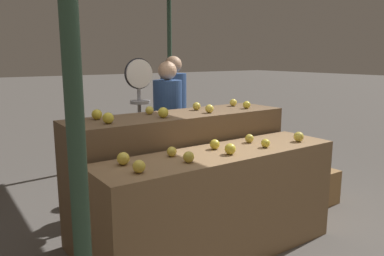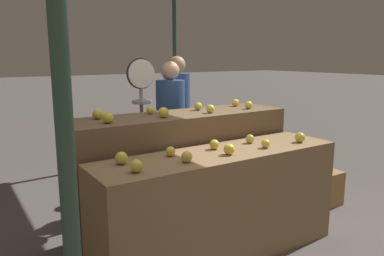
% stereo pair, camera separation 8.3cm
% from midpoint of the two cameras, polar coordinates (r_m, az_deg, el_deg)
% --- Properties ---
extents(ground_plane, '(60.00, 60.00, 0.00)m').
position_cam_midpoint_polar(ground_plane, '(3.26, 4.97, -18.72)').
color(ground_plane, '#59544F').
extents(display_counter_front, '(2.07, 0.55, 0.88)m').
position_cam_midpoint_polar(display_counter_front, '(3.07, 5.11, -11.59)').
color(display_counter_front, olive).
rests_on(display_counter_front, ground_plane).
extents(display_counter_back, '(2.07, 0.55, 1.10)m').
position_cam_midpoint_polar(display_counter_back, '(3.49, -1.02, -6.77)').
color(display_counter_back, brown).
rests_on(display_counter_back, ground_plane).
extents(apple_front_0, '(0.08, 0.08, 0.08)m').
position_cam_midpoint_polar(apple_front_0, '(2.43, -7.55, -5.76)').
color(apple_front_0, yellow).
rests_on(apple_front_0, display_counter_front).
extents(apple_front_1, '(0.08, 0.08, 0.08)m').
position_cam_midpoint_polar(apple_front_1, '(2.63, 0.09, -4.44)').
color(apple_front_1, gold).
rests_on(apple_front_1, display_counter_front).
extents(apple_front_2, '(0.09, 0.09, 0.09)m').
position_cam_midpoint_polar(apple_front_2, '(2.84, 6.45, -3.25)').
color(apple_front_2, gold).
rests_on(apple_front_2, display_counter_front).
extents(apple_front_3, '(0.07, 0.07, 0.07)m').
position_cam_midpoint_polar(apple_front_3, '(3.10, 11.91, -2.35)').
color(apple_front_3, gold).
rests_on(apple_front_3, display_counter_front).
extents(apple_front_4, '(0.09, 0.09, 0.09)m').
position_cam_midpoint_polar(apple_front_4, '(3.38, 16.81, -1.37)').
color(apple_front_4, gold).
rests_on(apple_front_4, display_counter_front).
extents(apple_front_5, '(0.09, 0.09, 0.09)m').
position_cam_midpoint_polar(apple_front_5, '(2.62, -9.82, -4.53)').
color(apple_front_5, yellow).
rests_on(apple_front_5, display_counter_front).
extents(apple_front_6, '(0.07, 0.07, 0.07)m').
position_cam_midpoint_polar(apple_front_6, '(2.79, -2.44, -3.59)').
color(apple_front_6, yellow).
rests_on(apple_front_6, display_counter_front).
extents(apple_front_7, '(0.08, 0.08, 0.08)m').
position_cam_midpoint_polar(apple_front_7, '(3.00, 4.22, -2.51)').
color(apple_front_7, gold).
rests_on(apple_front_7, display_counter_front).
extents(apple_front_8, '(0.08, 0.08, 0.08)m').
position_cam_midpoint_polar(apple_front_8, '(3.25, 9.55, -1.63)').
color(apple_front_8, gold).
rests_on(apple_front_8, display_counter_front).
extents(apple_back_0, '(0.09, 0.09, 0.09)m').
position_cam_midpoint_polar(apple_back_0, '(2.93, -11.91, 1.54)').
color(apple_back_0, gold).
rests_on(apple_back_0, display_counter_back).
extents(apple_back_1, '(0.09, 0.09, 0.09)m').
position_cam_midpoint_polar(apple_back_1, '(3.14, -3.61, 2.38)').
color(apple_back_1, gold).
rests_on(apple_back_1, display_counter_back).
extents(apple_back_2, '(0.08, 0.08, 0.08)m').
position_cam_midpoint_polar(apple_back_2, '(3.40, 3.52, 2.94)').
color(apple_back_2, yellow).
rests_on(apple_back_2, display_counter_back).
extents(apple_back_3, '(0.07, 0.07, 0.07)m').
position_cam_midpoint_polar(apple_back_3, '(3.72, 9.25, 3.47)').
color(apple_back_3, gold).
rests_on(apple_back_3, display_counter_back).
extents(apple_back_4, '(0.09, 0.09, 0.09)m').
position_cam_midpoint_polar(apple_back_4, '(3.14, -13.48, 2.07)').
color(apple_back_4, gold).
rests_on(apple_back_4, display_counter_back).
extents(apple_back_5, '(0.07, 0.07, 0.07)m').
position_cam_midpoint_polar(apple_back_5, '(3.34, -5.65, 2.72)').
color(apple_back_5, gold).
rests_on(apple_back_5, display_counter_back).
extents(apple_back_6, '(0.08, 0.08, 0.08)m').
position_cam_midpoint_polar(apple_back_6, '(3.58, 1.60, 3.34)').
color(apple_back_6, gold).
rests_on(apple_back_6, display_counter_back).
extents(apple_back_7, '(0.07, 0.07, 0.07)m').
position_cam_midpoint_polar(apple_back_7, '(3.89, 7.26, 3.85)').
color(apple_back_7, yellow).
rests_on(apple_back_7, display_counter_back).
extents(produce_scale, '(0.30, 0.20, 1.59)m').
position_cam_midpoint_polar(produce_scale, '(3.78, -7.05, 4.10)').
color(produce_scale, '#99999E').
rests_on(produce_scale, ground_plane).
extents(person_vendor_at_scale, '(0.39, 0.39, 1.56)m').
position_cam_midpoint_polar(person_vendor_at_scale, '(4.18, -2.71, 1.13)').
color(person_vendor_at_scale, '#2D2D38').
rests_on(person_vendor_at_scale, ground_plane).
extents(person_customer_left, '(0.34, 0.34, 1.61)m').
position_cam_midpoint_polar(person_customer_left, '(4.73, -1.76, 2.71)').
color(person_customer_left, '#2D2D38').
rests_on(person_customer_left, ground_plane).
extents(wooden_crate_side, '(0.38, 0.38, 0.38)m').
position_cam_midpoint_polar(wooden_crate_side, '(4.43, 19.35, -8.49)').
color(wooden_crate_side, '#9E7547').
rests_on(wooden_crate_side, ground_plane).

